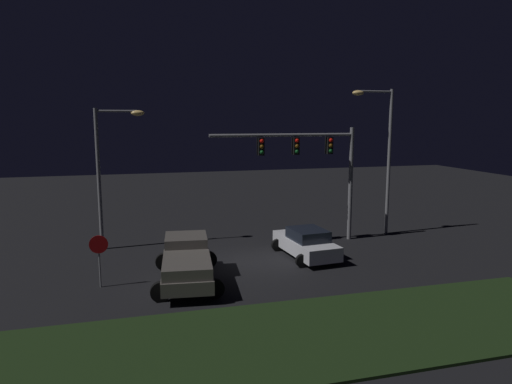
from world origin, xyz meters
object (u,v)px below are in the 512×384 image
street_lamp_left (109,161)px  pickup_truck (187,259)px  traffic_signal_gantry (312,157)px  stop_sign (99,251)px  street_lamp_right (382,145)px  car_sedan (306,243)px

street_lamp_left → pickup_truck: bearing=-62.7°
pickup_truck → traffic_signal_gantry: traffic_signal_gantry is taller
stop_sign → traffic_signal_gantry: bearing=22.0°
traffic_signal_gantry → street_lamp_left: street_lamp_left is taller
stop_sign → street_lamp_right: bearing=18.0°
pickup_truck → stop_sign: (-3.57, 0.26, 0.56)m
pickup_truck → car_sedan: size_ratio=1.23×
street_lamp_left → stop_sign: size_ratio=3.38×
street_lamp_right → stop_sign: street_lamp_right is taller
street_lamp_right → stop_sign: size_ratio=3.90×
car_sedan → stop_sign: size_ratio=2.04×
traffic_signal_gantry → stop_sign: 12.53m
car_sedan → street_lamp_left: street_lamp_left is taller
traffic_signal_gantry → street_lamp_right: 4.82m
pickup_truck → street_lamp_right: 14.22m
traffic_signal_gantry → street_lamp_right: size_ratio=0.96×
traffic_signal_gantry → street_lamp_left: size_ratio=1.11×
car_sedan → stop_sign: bearing=95.0°
car_sedan → stop_sign: 10.06m
traffic_signal_gantry → stop_sign: traffic_signal_gantry is taller
car_sedan → traffic_signal_gantry: bearing=-31.0°
traffic_signal_gantry → street_lamp_right: (4.75, 0.64, 0.54)m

